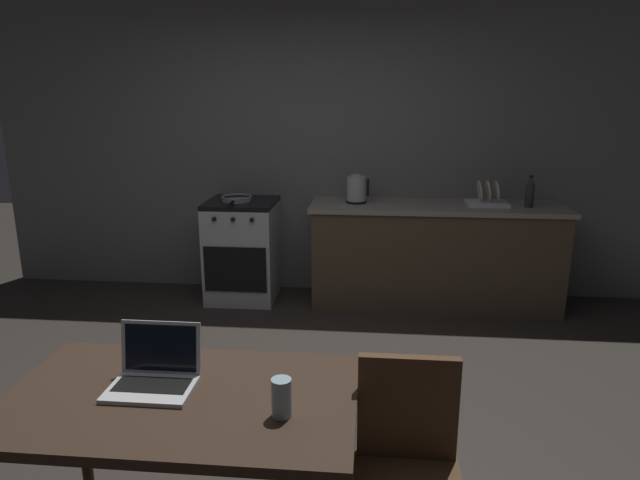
% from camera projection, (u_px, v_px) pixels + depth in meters
% --- Properties ---
extents(ground_plane, '(12.00, 12.00, 0.00)m').
position_uv_depth(ground_plane, '(261.00, 421.00, 3.25)').
color(ground_plane, '#2D2823').
extents(back_wall, '(6.40, 0.10, 2.81)m').
position_uv_depth(back_wall, '(340.00, 140.00, 5.10)').
color(back_wall, slate).
rests_on(back_wall, ground_plane).
extents(kitchen_counter, '(2.16, 0.64, 0.90)m').
position_uv_depth(kitchen_counter, '(434.00, 255.00, 4.93)').
color(kitchen_counter, '#4C3D2D').
rests_on(kitchen_counter, ground_plane).
extents(stove_oven, '(0.60, 0.62, 0.90)m').
position_uv_depth(stove_oven, '(243.00, 250.00, 5.09)').
color(stove_oven, '#B7BABF').
rests_on(stove_oven, ground_plane).
extents(dining_table, '(1.32, 0.78, 0.74)m').
position_uv_depth(dining_table, '(182.00, 412.00, 2.13)').
color(dining_table, '#332319').
rests_on(dining_table, ground_plane).
extents(chair, '(0.40, 0.40, 0.89)m').
position_uv_depth(chair, '(407.00, 463.00, 2.08)').
color(chair, '#4C331E').
rests_on(chair, ground_plane).
extents(laptop, '(0.32, 0.26, 0.23)m').
position_uv_depth(laptop, '(154.00, 375.00, 2.16)').
color(laptop, silver).
rests_on(laptop, dining_table).
extents(electric_kettle, '(0.20, 0.18, 0.25)m').
position_uv_depth(electric_kettle, '(357.00, 189.00, 4.85)').
color(electric_kettle, black).
rests_on(electric_kettle, kitchen_counter).
extents(bottle, '(0.07, 0.07, 0.26)m').
position_uv_depth(bottle, '(530.00, 192.00, 4.67)').
color(bottle, '#2D2D33').
rests_on(bottle, kitchen_counter).
extents(frying_pan, '(0.27, 0.44, 0.05)m').
position_uv_depth(frying_pan, '(236.00, 198.00, 4.94)').
color(frying_pan, gray).
rests_on(frying_pan, stove_oven).
extents(drinking_glass, '(0.07, 0.07, 0.14)m').
position_uv_depth(drinking_glass, '(282.00, 398.00, 1.96)').
color(drinking_glass, '#99B7C6').
rests_on(drinking_glass, dining_table).
extents(dish_rack, '(0.34, 0.26, 0.21)m').
position_uv_depth(dish_rack, '(487.00, 200.00, 4.77)').
color(dish_rack, silver).
rests_on(dish_rack, kitchen_counter).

